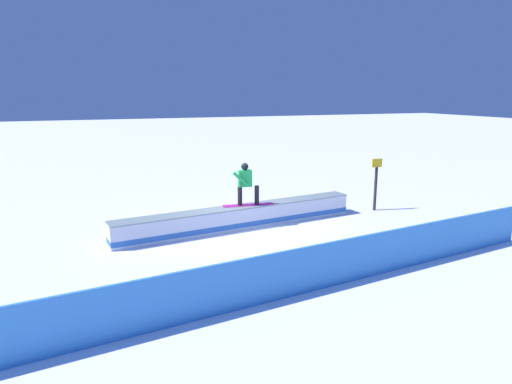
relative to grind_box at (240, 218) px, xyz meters
The scene contains 5 objects.
ground_plane 0.31m from the grind_box, ahead, with size 120.00×120.00×0.00m, color white.
grind_box is the anchor object (origin of this frame).
snowboarder 1.09m from the grind_box, 167.16° to the right, with size 1.61×0.50×1.31m.
safety_fence 4.80m from the grind_box, 90.00° to the left, with size 13.40×0.06×1.00m, color #3988DC.
trail_marker 5.17m from the grind_box, behind, with size 0.40×0.10×1.83m.
Camera 1 is at (4.35, 12.56, 4.07)m, focal length 31.70 mm.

